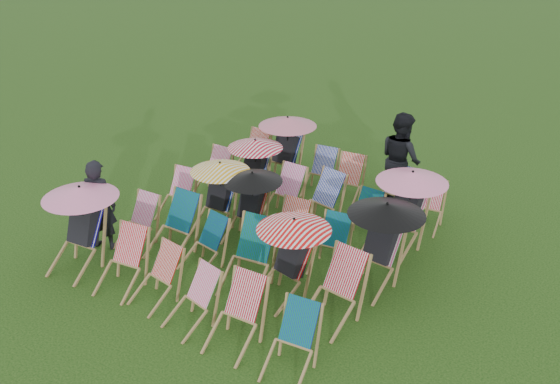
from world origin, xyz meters
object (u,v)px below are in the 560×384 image
Objects in this scene: person_rear at (401,159)px; deckchair_29 at (427,206)px; person_left at (99,205)px; deckchair_5 at (291,343)px; deckchair_0 at (78,227)px.

deckchair_29 is at bearing 178.42° from person_rear.
person_left is 0.88× the size of person_rear.
deckchair_29 is (-0.07, 4.56, -0.03)m from deckchair_5.
person_rear reaches higher than deckchair_0.
person_rear is at bearing 136.96° from deckchair_29.
person_rear reaches higher than deckchair_29.
person_left is (-0.22, 0.63, 0.06)m from deckchair_0.
person_rear is (3.24, 5.08, 0.18)m from deckchair_0.
deckchair_5 is 0.47× the size of person_rear.
person_left is at bearing -146.19° from deckchair_29.
person_left is 5.63m from person_rear.
deckchair_5 reaches higher than deckchair_29.
deckchair_29 is at bearing -159.95° from person_left.
person_rear is (-0.86, 0.60, 0.52)m from deckchair_29.
deckchair_5 is 0.54× the size of person_left.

